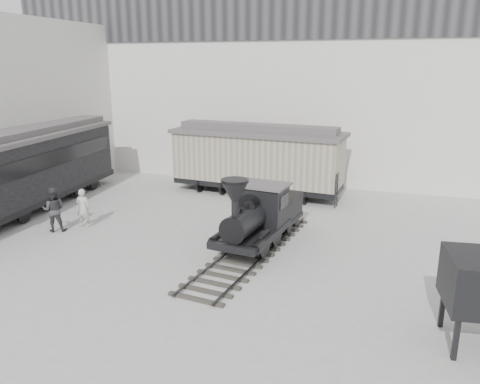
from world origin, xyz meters
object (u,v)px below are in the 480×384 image
(visitor_a, at_px, (83,208))
(visitor_b, at_px, (54,209))
(locomotive, at_px, (258,219))
(boxcar, at_px, (257,158))
(passenger_coach, at_px, (20,170))

(visitor_a, xyz_separation_m, visitor_b, (-0.84, -0.81, 0.09))
(locomotive, relative_size, boxcar, 0.93)
(boxcar, bearing_deg, locomotive, -68.66)
(locomotive, bearing_deg, boxcar, 113.28)
(boxcar, bearing_deg, visitor_a, -121.65)
(locomotive, xyz_separation_m, boxcar, (-2.12, 7.30, 0.85))
(visitor_b, bearing_deg, boxcar, -154.84)
(boxcar, bearing_deg, visitor_b, -122.70)
(passenger_coach, bearing_deg, locomotive, -8.84)
(locomotive, relative_size, visitor_a, 5.15)
(passenger_coach, relative_size, visitor_a, 8.11)
(locomotive, height_order, passenger_coach, passenger_coach)
(passenger_coach, xyz_separation_m, visitor_b, (3.15, -1.77, -1.06))
(visitor_a, height_order, visitor_b, visitor_b)
(visitor_a, bearing_deg, passenger_coach, -19.84)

